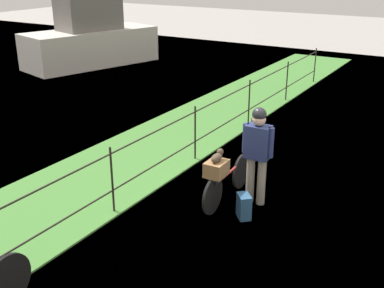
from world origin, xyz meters
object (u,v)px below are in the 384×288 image
Objects in this scene: bicycle_main at (227,182)px; wooden_crate at (216,168)px; backpack_on_paving at (244,206)px; moored_boat_near at (91,39)px; terrier_dog at (217,156)px; mooring_bollard at (255,128)px; cyclist_person at (258,147)px.

wooden_crate is at bearing -178.95° from bicycle_main.
backpack_on_paving is (0.02, -0.50, -0.55)m from wooden_crate.
wooden_crate is 12.37m from moored_boat_near.
wooden_crate is at bearing -178.95° from terrier_dog.
bicycle_main is at bearing 1.05° from terrier_dog.
terrier_dog reaches higher than bicycle_main.
wooden_crate is at bearing -128.40° from moored_boat_near.
wooden_crate is 1.22× the size of terrier_dog.
moored_boat_near is at bearing -169.39° from backpack_on_paving.
mooring_bollard is (3.47, 1.38, 0.03)m from backpack_on_paving.
cyclist_person reaches higher than bicycle_main.
backpack_on_paving is 3.73m from mooring_bollard.
terrier_dog reaches higher than backpack_on_paving.
terrier_dog is 0.79× the size of backpack_on_paving.
mooring_bollard is at bearing 24.40° from cyclist_person.
moored_boat_near is (7.68, 9.69, 0.24)m from wooden_crate.
cyclist_person is 0.31× the size of moored_boat_near.
moored_boat_near reaches higher than mooring_bollard.
mooring_bollard is 0.09× the size of moored_boat_near.
terrier_dog is at bearing -133.39° from backpack_on_paving.
bicycle_main is at bearing 111.95° from cyclist_person.
bicycle_main is 3.20m from mooring_bollard.
wooden_crate is at bearing -165.88° from mooring_bollard.
wooden_crate is 0.77m from cyclist_person.
bicycle_main reaches higher than backpack_on_paving.
backpack_on_paving is at bearing -158.37° from mooring_bollard.
wooden_crate is at bearing 143.11° from cyclist_person.
moored_boat_near reaches higher than terrier_dog.
cyclist_person is (0.18, -0.45, 0.67)m from bicycle_main.
wooden_crate is 0.07× the size of moored_boat_near.
bicycle_main is 12.13m from moored_boat_near.
terrier_dog is 0.19× the size of cyclist_person.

